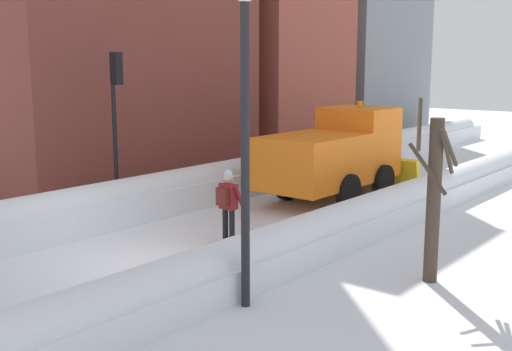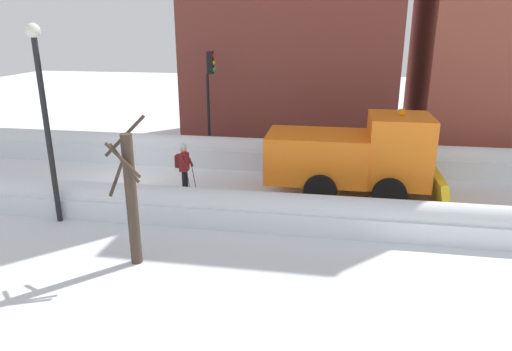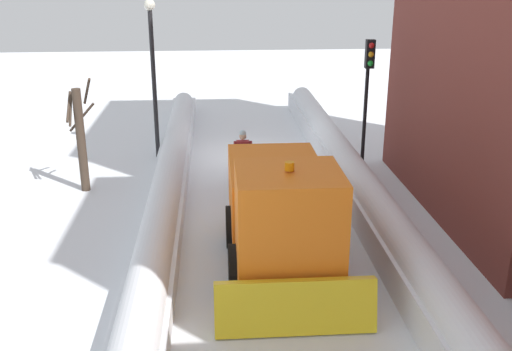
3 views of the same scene
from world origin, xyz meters
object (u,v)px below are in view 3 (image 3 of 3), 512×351
at_px(skier, 243,154).
at_px(traffic_light_pole, 368,84).
at_px(bare_tree_near, 81,137).
at_px(street_lamp, 153,62).
at_px(plow_truck, 281,209).

height_order(skier, traffic_light_pole, traffic_light_pole).
distance_m(skier, bare_tree_near, 5.21).
distance_m(traffic_light_pole, bare_tree_near, 9.35).
bearing_deg(street_lamp, traffic_light_pole, 157.88).
height_order(traffic_light_pole, bare_tree_near, traffic_light_pole).
xyz_separation_m(plow_truck, skier, (0.59, -5.92, -0.48)).
bearing_deg(skier, plow_truck, 95.72).
distance_m(plow_truck, bare_tree_near, 7.98).
height_order(plow_truck, traffic_light_pole, traffic_light_pole).
xyz_separation_m(skier, traffic_light_pole, (-4.08, -0.09, 2.26)).
bearing_deg(traffic_light_pole, bare_tree_near, 2.89).
distance_m(skier, street_lamp, 5.03).
bearing_deg(bare_tree_near, street_lamp, -121.20).
relative_size(skier, bare_tree_near, 0.49).
relative_size(street_lamp, bare_tree_near, 1.56).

